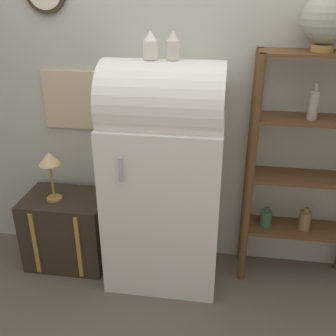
% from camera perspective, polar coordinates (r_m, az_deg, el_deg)
% --- Properties ---
extents(ground_plane, '(12.00, 12.00, 0.00)m').
position_cam_1_polar(ground_plane, '(2.90, -1.40, -18.03)').
color(ground_plane, '#60564C').
extents(wall_back, '(7.00, 0.09, 2.70)m').
position_cam_1_polar(wall_back, '(2.76, 0.27, 11.89)').
color(wall_back, '#B7B7AD').
rests_on(wall_back, ground_plane).
extents(refrigerator, '(0.77, 0.60, 1.58)m').
position_cam_1_polar(refrigerator, '(2.65, -0.60, -1.14)').
color(refrigerator, white).
rests_on(refrigerator, ground_plane).
extents(suitcase_trunk, '(0.60, 0.43, 0.56)m').
position_cam_1_polar(suitcase_trunk, '(3.14, -14.33, -8.61)').
color(suitcase_trunk, '#33281E').
rests_on(suitcase_trunk, ground_plane).
extents(shelf_unit, '(0.79, 0.28, 1.62)m').
position_cam_1_polar(shelf_unit, '(2.76, 19.43, 0.36)').
color(shelf_unit, brown).
rests_on(shelf_unit, ground_plane).
extents(globe, '(0.28, 0.28, 0.32)m').
position_cam_1_polar(globe, '(2.54, 22.03, 19.39)').
color(globe, '#AD8942').
rests_on(globe, shelf_unit).
extents(vase_left, '(0.09, 0.09, 0.16)m').
position_cam_1_polar(vase_left, '(2.40, -2.55, 17.29)').
color(vase_left, white).
rests_on(vase_left, refrigerator).
extents(vase_center, '(0.08, 0.08, 0.17)m').
position_cam_1_polar(vase_center, '(2.38, 0.74, 17.28)').
color(vase_center, silver).
rests_on(vase_center, refrigerator).
extents(desk_lamp, '(0.15, 0.15, 0.37)m').
position_cam_1_polar(desk_lamp, '(2.86, -16.82, 0.79)').
color(desk_lamp, '#AD8942').
rests_on(desk_lamp, suitcase_trunk).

